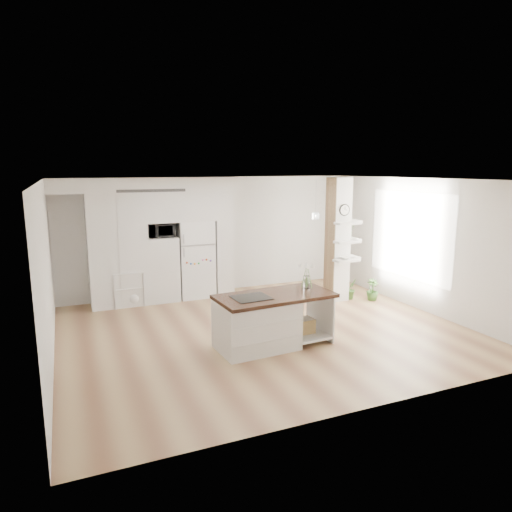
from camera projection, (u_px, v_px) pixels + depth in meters
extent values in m
cube|color=tan|center=(264.00, 330.00, 8.26)|extent=(7.00, 6.00, 0.01)
cube|color=white|center=(265.00, 180.00, 7.75)|extent=(7.00, 6.00, 0.04)
cube|color=silver|center=(213.00, 235.00, 10.72)|extent=(7.00, 0.04, 2.70)
cube|color=silver|center=(370.00, 303.00, 5.30)|extent=(7.00, 0.04, 2.70)
cube|color=silver|center=(46.00, 275.00, 6.66)|extent=(0.04, 6.00, 2.70)
cube|color=silver|center=(420.00, 245.00, 9.35)|extent=(0.04, 6.00, 2.70)
cube|color=silver|center=(118.00, 250.00, 9.61)|extent=(1.20, 0.65, 2.40)
cube|color=silver|center=(162.00, 269.00, 10.06)|extent=(0.65, 0.65, 1.42)
cube|color=silver|center=(160.00, 207.00, 9.80)|extent=(0.65, 0.65, 0.65)
cube|color=silver|center=(194.00, 206.00, 10.09)|extent=(0.85, 0.65, 0.65)
cube|color=silver|center=(221.00, 243.00, 10.49)|extent=(0.40, 0.65, 2.40)
cube|color=silver|center=(148.00, 185.00, 9.60)|extent=(4.00, 0.70, 0.30)
cube|color=#262626|center=(152.00, 191.00, 9.31)|extent=(1.40, 0.04, 0.06)
cube|color=white|center=(195.00, 259.00, 10.32)|extent=(0.78, 0.66, 1.75)
cube|color=#B2B2B7|center=(199.00, 245.00, 9.94)|extent=(0.78, 0.01, 0.03)
cube|color=silver|center=(338.00, 240.00, 9.98)|extent=(0.40, 0.40, 2.70)
cube|color=tan|center=(330.00, 240.00, 9.90)|extent=(0.02, 0.40, 2.70)
cube|color=tan|center=(333.00, 238.00, 10.17)|extent=(0.40, 0.02, 2.70)
cylinder|color=black|center=(344.00, 210.00, 9.66)|extent=(0.25, 0.03, 0.25)
cylinder|color=white|center=(345.00, 210.00, 9.65)|extent=(0.21, 0.01, 0.21)
plane|color=white|center=(410.00, 235.00, 9.59)|extent=(0.00, 2.40, 2.40)
cylinder|color=white|center=(343.00, 209.00, 8.65)|extent=(0.12, 0.12, 0.10)
cube|color=silver|center=(257.00, 325.00, 7.37)|extent=(1.30, 0.90, 0.81)
cube|color=silver|center=(304.00, 333.00, 7.83)|extent=(0.73, 0.86, 0.04)
cube|color=silver|center=(320.00, 314.00, 7.91)|extent=(0.08, 0.82, 0.81)
cube|color=#34190F|center=(275.00, 296.00, 7.43)|extent=(1.98, 1.04, 0.06)
cube|color=black|center=(251.00, 297.00, 7.24)|extent=(0.61, 0.52, 0.01)
cube|color=tan|center=(302.00, 326.00, 7.78)|extent=(0.40, 0.31, 0.24)
cylinder|color=white|center=(307.00, 282.00, 7.79)|extent=(0.12, 0.12, 0.22)
cube|color=silver|center=(114.00, 290.00, 9.55)|extent=(0.03, 0.36, 0.75)
cube|color=silver|center=(143.00, 287.00, 9.79)|extent=(0.03, 0.36, 0.75)
cube|color=silver|center=(128.00, 273.00, 9.60)|extent=(0.63, 0.37, 0.03)
cube|color=silver|center=(128.00, 287.00, 9.66)|extent=(0.60, 0.37, 0.03)
sphere|color=white|center=(133.00, 297.00, 9.74)|extent=(0.36, 0.36, 0.36)
imported|color=#40722D|center=(351.00, 289.00, 10.22)|extent=(0.29, 0.26, 0.47)
imported|color=#40722D|center=(372.00, 290.00, 10.12)|extent=(0.28, 0.28, 0.48)
imported|color=#2D2D2D|center=(161.00, 230.00, 9.85)|extent=(0.54, 0.37, 0.30)
imported|color=#40722D|center=(348.00, 231.00, 10.16)|extent=(0.27, 0.23, 0.30)
imported|color=white|center=(345.00, 258.00, 9.77)|extent=(0.22, 0.22, 0.05)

